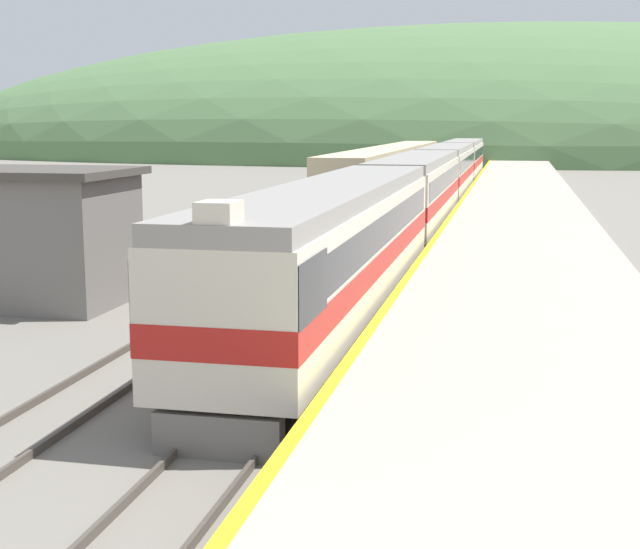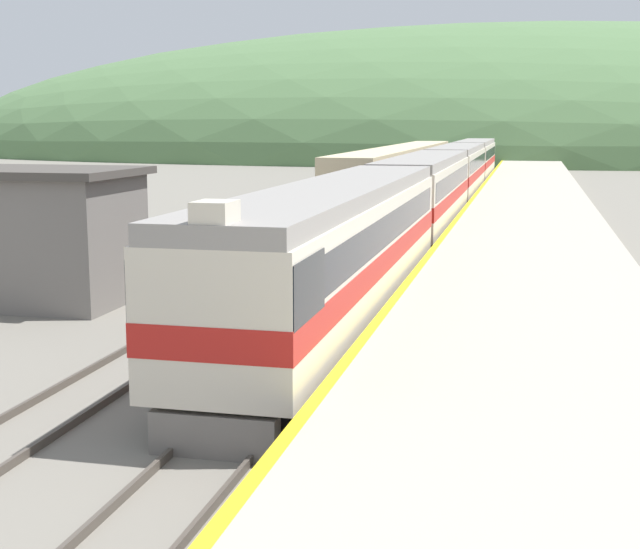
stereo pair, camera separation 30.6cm
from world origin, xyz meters
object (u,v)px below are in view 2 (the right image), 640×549
express_train_lead_car (337,250)px  siding_train (401,174)px  carriage_second (425,192)px  carriage_third (458,171)px  carriage_fourth (475,160)px

express_train_lead_car → siding_train: bearing=95.5°
carriage_second → siding_train: bearing=101.7°
carriage_third → carriage_fourth: (0.00, 20.07, 0.00)m
carriage_third → carriage_fourth: same height
carriage_third → siding_train: size_ratio=0.48×
express_train_lead_car → carriage_third: express_train_lead_car is taller
express_train_lead_car → siding_train: size_ratio=0.51×
carriage_third → carriage_fourth: 20.07m
carriage_fourth → express_train_lead_car: bearing=-90.0°
express_train_lead_car → siding_train: express_train_lead_car is taller
siding_train → carriage_second: bearing=-78.3°
express_train_lead_car → carriage_second: bearing=90.0°
carriage_fourth → siding_train: size_ratio=0.48×
express_train_lead_car → carriage_third: size_ratio=1.07×
carriage_second → carriage_fourth: same height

